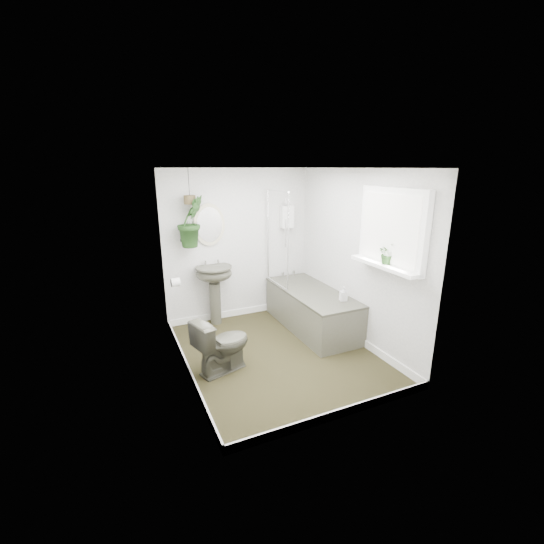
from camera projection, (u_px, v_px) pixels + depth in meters
name	position (u px, v px, depth m)	size (l,w,h in m)	color
floor	(277.00, 354.00, 4.70)	(2.30, 2.80, 0.02)	black
ceiling	(278.00, 167.00, 4.05)	(2.30, 2.80, 0.02)	white
wall_back	(238.00, 245.00, 5.61)	(2.30, 0.02, 2.30)	silver
wall_front	(346.00, 307.00, 3.14)	(2.30, 0.02, 2.30)	silver
wall_left	(180.00, 279.00, 3.91)	(0.02, 2.80, 2.30)	silver
wall_right	(356.00, 258.00, 4.83)	(0.02, 2.80, 2.30)	silver
skirting	(277.00, 349.00, 4.68)	(2.30, 2.80, 0.10)	white
bathtub	(311.00, 309.00, 5.37)	(0.72, 1.72, 0.58)	#3F3F33
bath_screen	(277.00, 239.00, 5.39)	(0.04, 0.72, 1.40)	silver
shower_box	(287.00, 217.00, 5.75)	(0.20, 0.10, 0.35)	white
oval_mirror	(209.00, 225.00, 5.30)	(0.46, 0.03, 0.62)	beige
wall_sconce	(182.00, 234.00, 5.16)	(0.04, 0.04, 0.22)	black
toilet_roll_holder	(175.00, 282.00, 4.62)	(0.11, 0.11, 0.11)	white
window_recess	(392.00, 229.00, 4.05)	(0.08, 1.00, 0.90)	white
window_sill	(384.00, 265.00, 4.14)	(0.18, 1.00, 0.04)	white
window_blinds	(389.00, 229.00, 4.04)	(0.01, 0.86, 0.76)	white
toilet	(222.00, 344.00, 4.21)	(0.38, 0.66, 0.68)	#3F3F33
pedestal_sink	(215.00, 295.00, 5.47)	(0.53, 0.45, 0.91)	#3F3F33
sill_plant	(388.00, 253.00, 4.10)	(0.22, 0.19, 0.25)	black
hanging_plant	(191.00, 222.00, 5.05)	(0.39, 0.32, 0.72)	black
soap_bottle	(343.00, 294.00, 4.87)	(0.09, 0.09, 0.19)	black
hanging_pot	(190.00, 200.00, 4.97)	(0.16, 0.16, 0.12)	brown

